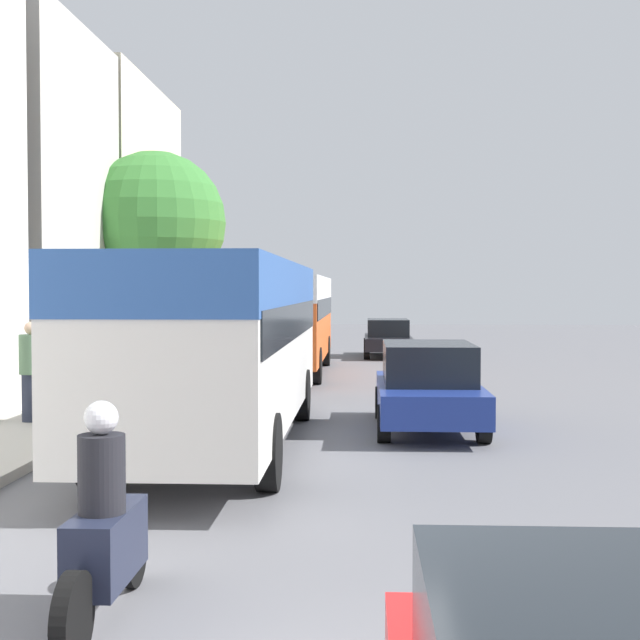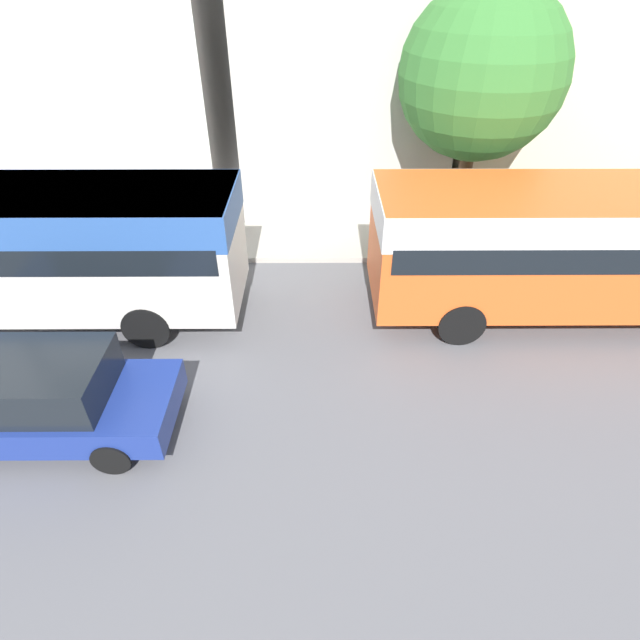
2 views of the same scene
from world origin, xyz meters
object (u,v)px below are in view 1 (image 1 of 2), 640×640
Objects in this scene: bus_following at (283,311)px; car_distant at (428,385)px; bus_lead at (220,327)px; car_far_curb at (388,337)px; pedestrian_near_curb at (31,371)px; motorcycle_behind_lead at (105,535)px.

bus_following is 2.13× the size of car_distant.
bus_lead reaches higher than car_far_curb.
bus_lead is 4.18m from car_distant.
bus_lead is at bearing -24.05° from pedestrian_near_curb.
pedestrian_near_curb is at bearing 2.39° from car_distant.
bus_following is 4.25× the size of motorcycle_behind_lead.
bus_following is at bearing 91.29° from motorcycle_behind_lead.
car_distant is at bearing -71.25° from bus_following.
bus_lead is at bearing 92.59° from motorcycle_behind_lead.
bus_following is at bearing 71.60° from pedestrian_near_curb.
bus_following reaches higher than pedestrian_near_curb.
bus_following is 20.28m from motorcycle_behind_lead.
bus_lead reaches higher than pedestrian_near_curb.
car_far_curb is at bearing 68.72° from pedestrian_near_curb.
car_distant is (3.16, 9.59, 0.13)m from motorcycle_behind_lead.
motorcycle_behind_lead is (0.46, -20.24, -1.24)m from bus_following.
car_far_curb is 19.29m from pedestrian_near_curb.
bus_lead is 7.72m from motorcycle_behind_lead.
pedestrian_near_curb reaches higher than motorcycle_behind_lead.
pedestrian_near_curb is (-7.26, -0.30, 0.26)m from car_distant.
car_distant reaches higher than car_far_curb.
car_distant is (0.26, -17.67, 0.07)m from car_far_curb.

